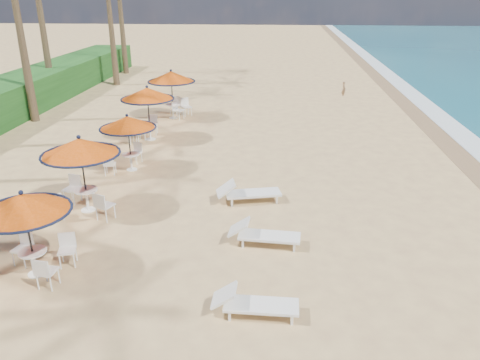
% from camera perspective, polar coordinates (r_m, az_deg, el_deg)
% --- Properties ---
extents(ground, '(160.00, 160.00, 0.00)m').
position_cam_1_polar(ground, '(11.24, -0.08, -12.02)').
color(ground, tan).
rests_on(ground, ground).
extents(wetsand_band, '(1.40, 140.00, 0.02)m').
position_cam_1_polar(wetsand_band, '(21.64, 25.19, 3.17)').
color(wetsand_band, olive).
rests_on(wetsand_band, ground).
extents(station_0, '(2.11, 2.11, 2.20)m').
position_cam_1_polar(station_0, '(11.67, -24.54, -3.76)').
color(station_0, black).
rests_on(station_0, ground).
extents(station_1, '(2.32, 2.32, 2.42)m').
position_cam_1_polar(station_1, '(14.50, -18.99, 2.72)').
color(station_1, black).
rests_on(station_1, ground).
extents(station_2, '(2.07, 2.09, 2.16)m').
position_cam_1_polar(station_2, '(17.56, -13.61, 6.24)').
color(station_2, black).
rests_on(station_2, ground).
extents(station_3, '(2.35, 2.35, 2.45)m').
position_cam_1_polar(station_3, '(21.09, -11.35, 9.50)').
color(station_3, black).
rests_on(station_3, ground).
extents(station_4, '(2.43, 2.43, 2.53)m').
position_cam_1_polar(station_4, '(24.63, -8.20, 11.69)').
color(station_4, black).
rests_on(station_4, ground).
extents(lounger_near, '(1.82, 0.59, 0.65)m').
position_cam_1_polar(lounger_near, '(10.03, 1.50, -14.74)').
color(lounger_near, white).
rests_on(lounger_near, ground).
extents(lounger_mid, '(1.94, 0.73, 0.68)m').
position_cam_1_polar(lounger_mid, '(12.46, 2.68, -6.58)').
color(lounger_mid, white).
rests_on(lounger_mid, ground).
extents(lounger_far, '(2.13, 1.09, 0.73)m').
position_cam_1_polar(lounger_far, '(14.84, 0.81, -1.48)').
color(lounger_far, white).
rests_on(lounger_far, ground).
extents(person, '(0.32, 0.40, 0.97)m').
position_cam_1_polar(person, '(30.54, 12.53, 10.84)').
color(person, '#876445').
rests_on(person, ground).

